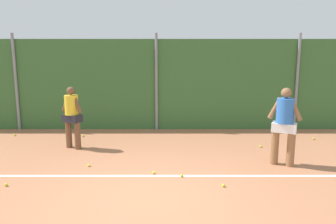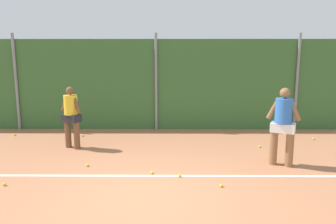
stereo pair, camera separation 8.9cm
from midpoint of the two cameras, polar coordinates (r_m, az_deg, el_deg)
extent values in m
plane|color=#B2704C|center=(7.87, -3.51, -9.56)|extent=(26.05, 26.05, 0.00)
cube|color=#386633|center=(11.48, -2.46, 4.81)|extent=(16.93, 0.25, 3.16)
cylinder|color=gray|center=(12.48, -25.60, 4.72)|extent=(0.10, 0.10, 3.36)
cylinder|color=gray|center=(11.30, -2.50, 5.23)|extent=(0.10, 0.10, 3.36)
cylinder|color=gray|center=(12.13, 21.32, 4.89)|extent=(0.10, 0.10, 3.36)
cube|color=white|center=(7.30, -3.79, -11.15)|extent=(12.37, 0.10, 0.01)
cylinder|color=#8C603D|center=(8.28, 20.29, -6.19)|extent=(0.18, 0.18, 0.82)
cylinder|color=#8C603D|center=(8.32, 17.76, -5.97)|extent=(0.18, 0.18, 0.82)
cube|color=white|center=(8.17, 19.23, -2.56)|extent=(0.64, 0.53, 0.22)
cylinder|color=blue|center=(8.10, 19.40, 0.22)|extent=(0.40, 0.40, 0.59)
sphere|color=#8C603D|center=(8.04, 19.58, 3.20)|extent=(0.24, 0.24, 0.24)
cylinder|color=#8C603D|center=(8.07, 21.03, 0.41)|extent=(0.32, 0.21, 0.56)
cylinder|color=#8C603D|center=(8.12, 17.81, 0.65)|extent=(0.32, 0.21, 0.56)
cylinder|color=brown|center=(9.50, -16.10, -4.04)|extent=(0.17, 0.17, 0.77)
cylinder|color=brown|center=(9.74, -17.53, -3.77)|extent=(0.17, 0.17, 0.77)
cube|color=#23232D|center=(9.52, -16.98, -1.05)|extent=(0.60, 0.51, 0.21)
cylinder|color=yellow|center=(9.45, -17.10, 1.19)|extent=(0.38, 0.38, 0.55)
sphere|color=brown|center=(9.40, -17.23, 3.58)|extent=(0.22, 0.22, 0.22)
cylinder|color=brown|center=(9.29, -16.19, 1.35)|extent=(0.29, 0.21, 0.52)
cylinder|color=brown|center=(9.60, -18.00, 1.53)|extent=(0.29, 0.21, 0.52)
sphere|color=#CCDB33|center=(7.23, 1.85, -11.10)|extent=(0.07, 0.07, 0.07)
sphere|color=#CCDB33|center=(11.80, -25.78, -3.68)|extent=(0.07, 0.07, 0.07)
sphere|color=#CCDB33|center=(9.73, 15.51, -5.83)|extent=(0.07, 0.07, 0.07)
sphere|color=#CCDB33|center=(7.40, -3.09, -10.60)|extent=(0.07, 0.07, 0.07)
sphere|color=#CCDB33|center=(10.93, -15.16, -4.05)|extent=(0.07, 0.07, 0.07)
sphere|color=#CCDB33|center=(6.82, 9.14, -12.61)|extent=(0.07, 0.07, 0.07)
sphere|color=#CCDB33|center=(7.54, -27.12, -11.35)|extent=(0.07, 0.07, 0.07)
sphere|color=#CCDB33|center=(11.17, 23.84, -4.27)|extent=(0.07, 0.07, 0.07)
sphere|color=#CCDB33|center=(8.08, -14.28, -9.09)|extent=(0.07, 0.07, 0.07)
camera|label=1|loc=(0.04, -90.31, -0.06)|focal=34.64mm
camera|label=2|loc=(0.04, 89.69, 0.06)|focal=34.64mm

